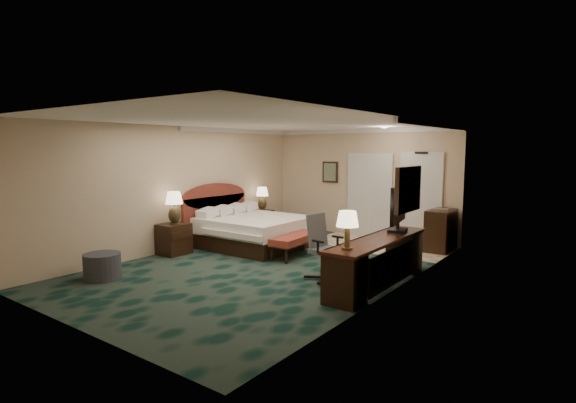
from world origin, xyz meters
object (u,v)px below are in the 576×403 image
Objects in this scene: bed at (255,232)px; bed_bench at (296,246)px; nightstand_far at (261,222)px; minibar at (441,230)px; nightstand_near at (174,239)px; lamp_near at (174,208)px; lamp_far at (262,199)px; desk at (378,262)px; tv at (398,209)px; ottoman at (102,266)px; desk_chair at (328,248)px.

bed is 1.34m from bed_bench.
minibar is (4.45, 0.75, 0.15)m from nightstand_far.
minibar is (3.54, 2.05, 0.11)m from bed.
nightstand_near is (-0.89, -1.58, -0.02)m from bed.
lamp_far is (-0.03, 2.91, -0.07)m from lamp_near.
minibar is (4.43, 0.72, -0.46)m from lamp_far.
lamp_near is 4.45m from desk.
bed_bench is 2.42m from tv.
lamp_far is at bearing 139.87° from bed_bench.
lamp_far is 0.23× the size of desk.
minibar is (4.40, 3.62, -0.53)m from lamp_near.
lamp_near is 1.11× the size of lamp_far.
lamp_near is at bearing -175.22° from tv.
desk is at bearing 31.62° from ottoman.
desk_chair is (3.56, 0.30, -0.43)m from lamp_near.
bed is at bearing -56.56° from lamp_far.
lamp_far is 4.73m from tv.
bed_bench is (2.17, 1.33, -0.76)m from lamp_near.
tv is (2.23, -0.07, 0.95)m from bed_bench.
bed is at bearing 82.91° from ottoman.
bed_bench is 3.21m from minibar.
lamp_near is 5.73m from minibar.
nightstand_near is at bearing -119.39° from bed.
tv is (4.42, -1.66, 0.27)m from lamp_far.
lamp_far reaches higher than bed.
lamp_far is 0.68× the size of minibar.
nightstand_near is 1.05× the size of ottoman.
desk_chair is at bearing -40.71° from bed_bench.
nightstand_far is 4.82m from ottoman.
nightstand_near reaches higher than ottoman.
ottoman is at bearing -136.99° from desk_chair.
nightstand_far is 1.00× the size of lamp_far.
bed_bench is at bearing -34.96° from nightstand_far.
lamp_far is at bearing 151.47° from desk.
nightstand_far is 0.23× the size of desk.
nightstand_far is 2.70m from bed_bench.
lamp_far is 0.45× the size of bed_bench.
minibar is at bearing 78.66° from tv.
lamp_far is at bearing 151.76° from desk_chair.
lamp_near is at bearing -152.84° from bed_bench.
lamp_far reaches higher than ottoman.
lamp_near reaches higher than ottoman.
desk_chair is (-0.81, -0.22, 0.16)m from desk.
nightstand_near is 0.63× the size of tv.
desk is (2.21, -0.81, 0.16)m from bed_bench.
nightstand_near is at bearing -175.25° from tv.
bed is 3.68m from desk.
desk is 2.99× the size of minibar.
ottoman is at bearing -152.50° from tv.
tv is (4.39, 1.25, 0.19)m from lamp_near.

